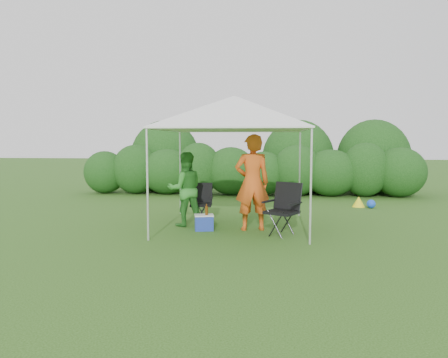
# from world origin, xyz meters

# --- Properties ---
(ground) EXTENTS (70.00, 70.00, 0.00)m
(ground) POSITION_xyz_m (0.00, 0.00, 0.00)
(ground) COLOR #36621F
(hedge) EXTENTS (11.70, 1.53, 1.80)m
(hedge) POSITION_xyz_m (0.14, 6.00, 0.83)
(hedge) COLOR #1E4D18
(hedge) RESTS_ON ground
(canopy) EXTENTS (3.10, 3.10, 2.83)m
(canopy) POSITION_xyz_m (0.00, 0.50, 2.46)
(canopy) COLOR silver
(canopy) RESTS_ON ground
(chair_right) EXTENTS (0.81, 0.79, 1.04)m
(chair_right) POSITION_xyz_m (1.06, -0.19, 0.59)
(chair_right) COLOR black
(chair_right) RESTS_ON ground
(chair_left) EXTENTS (0.58, 0.53, 0.88)m
(chair_left) POSITION_xyz_m (-0.82, 1.08, 0.50)
(chair_left) COLOR black
(chair_left) RESTS_ON ground
(man) EXTENTS (0.82, 0.64, 2.01)m
(man) POSITION_xyz_m (0.40, 0.17, 1.00)
(man) COLOR #E15619
(man) RESTS_ON ground
(woman) EXTENTS (0.96, 0.86, 1.62)m
(woman) POSITION_xyz_m (-1.08, 0.49, 0.81)
(woman) COLOR #30832B
(woman) RESTS_ON ground
(cooler) EXTENTS (0.45, 0.36, 0.33)m
(cooler) POSITION_xyz_m (-0.59, 0.03, 0.17)
(cooler) COLOR #233BA0
(cooler) RESTS_ON ground
(bottle) EXTENTS (0.06, 0.06, 0.23)m
(bottle) POSITION_xyz_m (-0.53, -0.01, 0.45)
(bottle) COLOR #592D0C
(bottle) RESTS_ON cooler
(lawn_toy) EXTENTS (0.60, 0.50, 0.30)m
(lawn_toy) POSITION_xyz_m (3.35, 3.60, 0.14)
(lawn_toy) COLOR yellow
(lawn_toy) RESTS_ON ground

